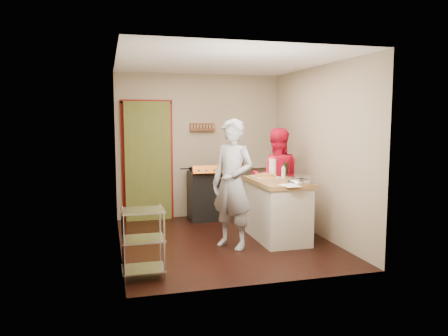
{
  "coord_description": "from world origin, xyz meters",
  "views": [
    {
      "loc": [
        -1.65,
        -6.09,
        1.82
      ],
      "look_at": [
        -0.0,
        0.0,
        1.09
      ],
      "focal_mm": 35.0,
      "sensor_mm": 36.0,
      "label": 1
    }
  ],
  "objects": [
    {
      "name": "floor",
      "position": [
        0.0,
        0.0,
        0.0
      ],
      "size": [
        3.5,
        3.5,
        0.0
      ],
      "primitive_type": "plane",
      "color": "black",
      "rests_on": "ground"
    },
    {
      "name": "back_wall",
      "position": [
        -0.64,
        1.78,
        1.13
      ],
      "size": [
        3.0,
        0.44,
        2.6
      ],
      "color": "gray",
      "rests_on": "ground"
    },
    {
      "name": "left_wall",
      "position": [
        -1.5,
        0.0,
        1.3
      ],
      "size": [
        0.04,
        3.5,
        2.6
      ],
      "primitive_type": "cube",
      "color": "gray",
      "rests_on": "ground"
    },
    {
      "name": "right_wall",
      "position": [
        1.5,
        0.0,
        1.3
      ],
      "size": [
        0.04,
        3.5,
        2.6
      ],
      "primitive_type": "cube",
      "color": "gray",
      "rests_on": "ground"
    },
    {
      "name": "ceiling",
      "position": [
        0.0,
        0.0,
        2.61
      ],
      "size": [
        3.0,
        3.5,
        0.02
      ],
      "primitive_type": "cube",
      "color": "white",
      "rests_on": "back_wall"
    },
    {
      "name": "stove",
      "position": [
        0.05,
        1.42,
        0.45
      ],
      "size": [
        0.6,
        0.63,
        1.0
      ],
      "color": "black",
      "rests_on": "ground"
    },
    {
      "name": "wire_shelving",
      "position": [
        -1.28,
        -1.2,
        0.44
      ],
      "size": [
        0.48,
        0.4,
        0.8
      ],
      "color": "silver",
      "rests_on": "ground"
    },
    {
      "name": "island",
      "position": [
        0.79,
        -0.12,
        0.48
      ],
      "size": [
        0.7,
        1.31,
        1.21
      ],
      "color": "beige",
      "rests_on": "ground"
    },
    {
      "name": "person_stripe",
      "position": [
        0.03,
        -0.33,
        0.9
      ],
      "size": [
        0.74,
        0.78,
        1.8
      ],
      "primitive_type": "imported",
      "rotation": [
        0.0,
        0.0,
        -0.91
      ],
      "color": "#A3A3A8",
      "rests_on": "ground"
    },
    {
      "name": "person_red",
      "position": [
        1.0,
        0.46,
        0.83
      ],
      "size": [
        0.93,
        0.8,
        1.65
      ],
      "primitive_type": "imported",
      "rotation": [
        0.0,
        0.0,
        2.9
      ],
      "color": "red",
      "rests_on": "ground"
    }
  ]
}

